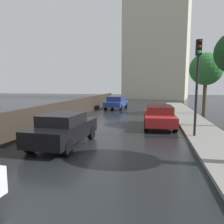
# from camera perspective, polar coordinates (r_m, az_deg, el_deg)

# --- Properties ---
(car_red_far_ahead) EXTENTS (2.06, 4.24, 1.39)m
(car_red_far_ahead) POSITION_cam_1_polar(r_m,az_deg,el_deg) (14.03, 12.62, -1.03)
(car_red_far_ahead) COLOR maroon
(car_red_far_ahead) RESTS_ON ground
(car_blue_behind_camera) EXTENTS (2.14, 4.50, 1.45)m
(car_blue_behind_camera) POSITION_cam_1_polar(r_m,az_deg,el_deg) (24.11, 1.15, 2.64)
(car_blue_behind_camera) COLOR navy
(car_blue_behind_camera) RESTS_ON ground
(car_black_far_lane) EXTENTS (2.01, 4.22, 1.46)m
(car_black_far_lane) POSITION_cam_1_polar(r_m,az_deg,el_deg) (9.84, -12.89, -4.41)
(car_black_far_lane) COLOR black
(car_black_far_lane) RESTS_ON ground
(traffic_light) EXTENTS (0.26, 0.39, 4.78)m
(traffic_light) POSITION_cam_1_polar(r_m,az_deg,el_deg) (11.44, 22.09, 10.25)
(traffic_light) COLOR black
(traffic_light) RESTS_ON sidewalk_strip
(street_tree_mid) EXTENTS (2.89, 2.89, 5.59)m
(street_tree_mid) POSITION_cam_1_polar(r_m,az_deg,el_deg) (20.96, 24.01, 10.47)
(street_tree_mid) COLOR #4C3823
(street_tree_mid) RESTS_ON ground
(distant_tower) EXTENTS (13.43, 12.33, 35.23)m
(distant_tower) POSITION_cam_1_polar(r_m,az_deg,el_deg) (46.54, 12.41, 23.44)
(distant_tower) COLOR beige
(distant_tower) RESTS_ON ground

